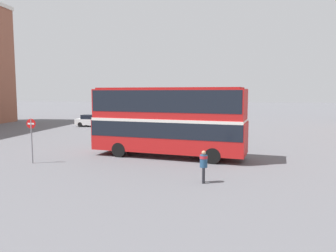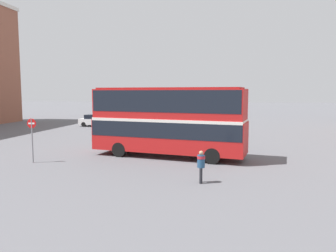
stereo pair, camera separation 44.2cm
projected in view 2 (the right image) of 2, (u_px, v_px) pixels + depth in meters
The scene contains 6 objects.
ground_plane at pixel (151, 155), 23.11m from camera, with size 240.00×240.00×0.00m, color #5B5B60.
double_decker_bus at pixel (168, 118), 22.14m from camera, with size 10.73×4.40×4.72m.
pedestrian_foreground at pixel (201, 163), 15.88m from camera, with size 0.41×0.41×1.59m.
parked_car_kerb_near at pixel (155, 129), 32.04m from camera, with size 4.53×2.73×1.52m.
parked_car_kerb_far at pixel (95, 121), 42.10m from camera, with size 4.14×2.07×1.53m.
no_entry_sign at pixel (32, 134), 20.38m from camera, with size 0.60×0.08×2.78m.
Camera 2 is at (5.19, -22.21, 4.43)m, focal length 35.00 mm.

